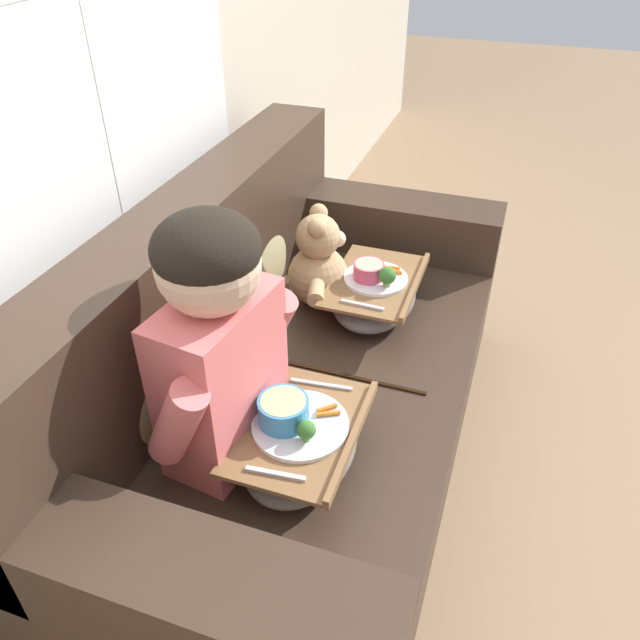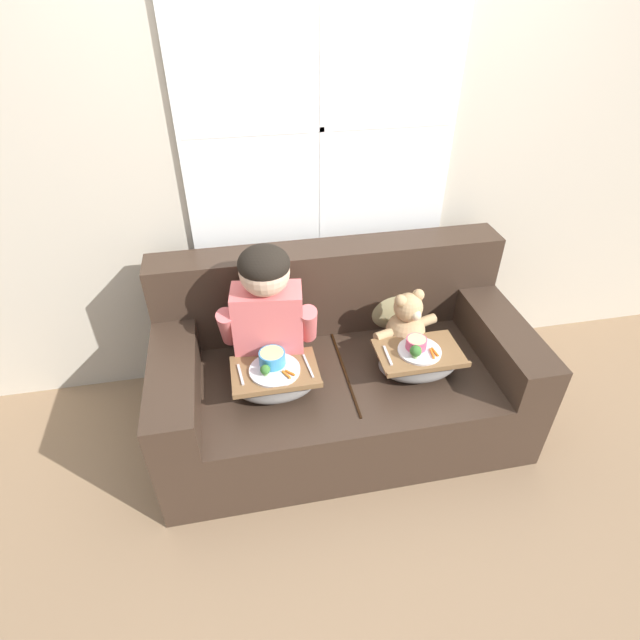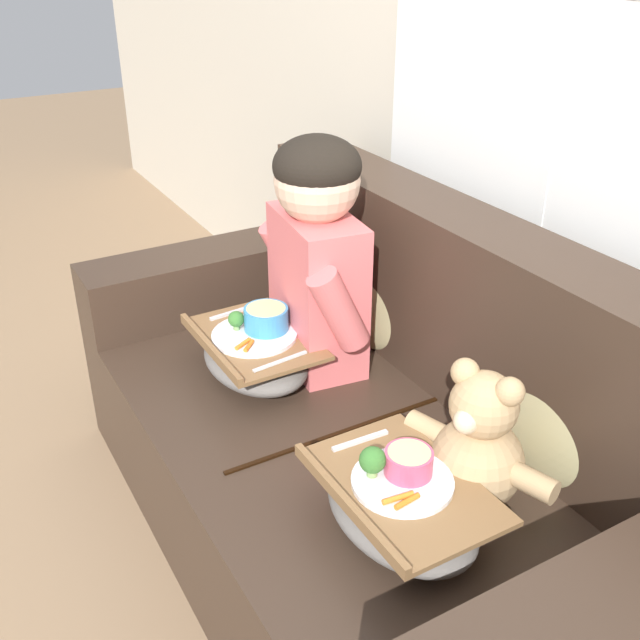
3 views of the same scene
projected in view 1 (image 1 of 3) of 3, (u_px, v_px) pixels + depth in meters
The scene contains 9 objects.
ground_plane at pixel (309, 460), 2.20m from camera, with size 14.00×14.00×0.00m, color #8E7051.
wall_back_with_window at pixel (76, 53), 1.59m from camera, with size 8.00×0.08×2.60m.
couch at pixel (287, 386), 2.02m from camera, with size 1.90×0.97×0.93m.
throw_pillow_behind_child at pixel (152, 380), 1.65m from camera, with size 0.35×0.17×0.36m.
throw_pillow_behind_teddy at pixel (261, 251), 2.21m from camera, with size 0.35×0.17×0.36m.
child_figure at pixel (217, 332), 1.47m from camera, with size 0.50×0.26×0.68m.
teddy_bear at pixel (319, 265), 2.16m from camera, with size 0.38×0.28×0.35m.
lap_tray_child at pixel (300, 441), 1.59m from camera, with size 0.42×0.29×0.21m.
lap_tray_teddy at pixel (375, 294), 2.15m from camera, with size 0.42×0.29×0.21m.
Camera 1 is at (-1.39, -0.52, 1.69)m, focal length 35.00 mm.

